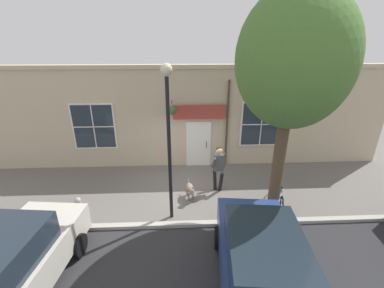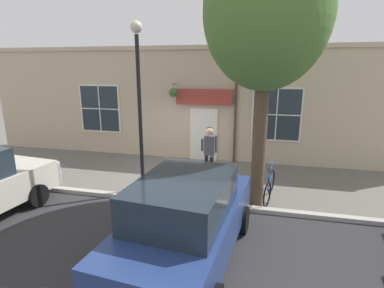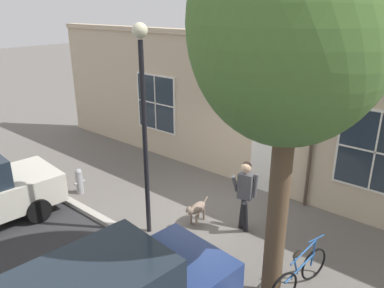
# 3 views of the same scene
# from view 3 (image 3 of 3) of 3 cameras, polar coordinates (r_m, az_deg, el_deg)

# --- Properties ---
(ground_plane) EXTENTS (90.00, 90.00, 0.00)m
(ground_plane) POSITION_cam_3_polar(r_m,az_deg,el_deg) (10.09, 1.95, -10.50)
(ground_plane) COLOR #66605B
(storefront_facade) EXTENTS (0.95, 18.00, 4.48)m
(storefront_facade) POSITION_cam_3_polar(r_m,az_deg,el_deg) (11.00, 9.68, 4.66)
(storefront_facade) COLOR #C6B293
(storefront_facade) RESTS_ON ground_plane
(pedestrian_walking) EXTENTS (0.58, 0.55, 1.81)m
(pedestrian_walking) POSITION_cam_3_polar(r_m,az_deg,el_deg) (8.96, 8.12, -6.86)
(pedestrian_walking) COLOR black
(pedestrian_walking) RESTS_ON ground_plane
(dog_on_leash) EXTENTS (1.00, 0.34, 0.62)m
(dog_on_leash) POSITION_cam_3_polar(r_m,az_deg,el_deg) (9.49, 0.65, -9.85)
(dog_on_leash) COLOR #7F6B5B
(dog_on_leash) RESTS_ON ground_plane
(street_tree_by_curb) EXTENTS (3.36, 3.03, 6.79)m
(street_tree_by_curb) POSITION_cam_3_polar(r_m,az_deg,el_deg) (5.83, 15.42, 16.46)
(street_tree_by_curb) COLOR brown
(street_tree_by_curb) RESTS_ON ground_plane
(leaning_bicycle) EXTENTS (1.72, 0.37, 1.00)m
(leaning_bicycle) POSITION_cam_3_polar(r_m,az_deg,el_deg) (7.80, 16.08, -18.51)
(leaning_bicycle) COLOR black
(leaning_bicycle) RESTS_ON ground_plane
(street_lamp) EXTENTS (0.32, 0.32, 4.86)m
(street_lamp) POSITION_cam_3_polar(r_m,az_deg,el_deg) (8.15, -7.44, 6.01)
(street_lamp) COLOR black
(street_lamp) RESTS_ON ground_plane
(fire_hydrant) EXTENTS (0.34, 0.20, 0.77)m
(fire_hydrant) POSITION_cam_3_polar(r_m,az_deg,el_deg) (11.39, -16.79, -5.37)
(fire_hydrant) COLOR #99999E
(fire_hydrant) RESTS_ON ground_plane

